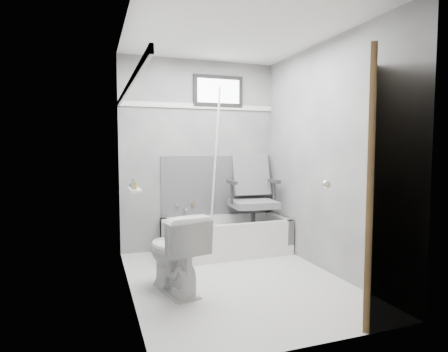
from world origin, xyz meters
name	(u,v)px	position (x,y,z in m)	size (l,w,h in m)	color
floor	(236,280)	(0.00, 0.00, 0.00)	(2.60, 2.60, 0.00)	white
ceiling	(236,29)	(0.00, 0.00, 2.40)	(2.60, 2.60, 0.00)	silver
wall_back	(199,155)	(0.00, 1.30, 1.20)	(2.00, 0.02, 2.40)	slate
wall_front	(311,163)	(0.00, -1.30, 1.20)	(2.00, 0.02, 2.40)	slate
wall_left	(129,159)	(-1.00, 0.00, 1.20)	(0.02, 2.60, 2.40)	slate
wall_right	(325,157)	(1.00, 0.00, 1.20)	(0.02, 2.60, 2.40)	slate
bathtub	(226,236)	(0.23, 0.93, 0.21)	(1.50, 0.70, 0.42)	silver
office_chair	(253,197)	(0.61, 0.96, 0.67)	(0.64, 0.64, 1.11)	slate
toilet	(175,253)	(-0.62, -0.07, 0.36)	(0.41, 0.72, 0.71)	white
door	(426,189)	(0.98, -1.28, 1.00)	(0.78, 0.78, 2.00)	brown
window	(218,91)	(0.25, 1.29, 2.02)	(0.66, 0.04, 0.40)	black
backerboard	(218,186)	(0.25, 1.29, 0.80)	(1.50, 0.02, 0.78)	#4C4C4F
trim_back	(199,106)	(0.00, 1.29, 1.82)	(2.00, 0.02, 0.06)	white
trim_left	(129,86)	(-0.99, 0.00, 1.82)	(0.02, 2.60, 0.06)	white
pole	(215,168)	(0.13, 1.06, 1.05)	(0.02, 0.02, 1.95)	white
shelf	(135,190)	(-0.93, 0.23, 0.90)	(0.10, 0.32, 0.03)	white
soap_bottle_a	(134,184)	(-0.94, 0.15, 0.97)	(0.04, 0.04, 0.10)	olive
soap_bottle_b	(133,183)	(-0.94, 0.29, 0.96)	(0.07, 0.07, 0.09)	slate
faucet	(185,206)	(-0.20, 1.27, 0.55)	(0.26, 0.10, 0.16)	silver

